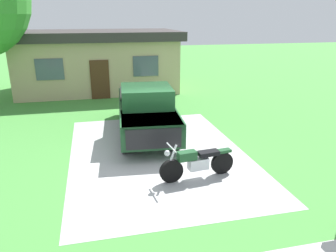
% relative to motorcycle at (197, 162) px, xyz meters
% --- Properties ---
extents(ground_plane, '(80.00, 80.00, 0.00)m').
position_rel_motorcycle_xyz_m(ground_plane, '(-0.72, 1.90, -0.47)').
color(ground_plane, '#48933F').
extents(driveway_pad, '(5.64, 8.05, 0.01)m').
position_rel_motorcycle_xyz_m(driveway_pad, '(-0.72, 1.90, -0.47)').
color(driveway_pad, '#B2B2B2').
rests_on(driveway_pad, ground).
extents(motorcycle, '(2.21, 0.70, 1.09)m').
position_rel_motorcycle_xyz_m(motorcycle, '(0.00, 0.00, 0.00)').
color(motorcycle, black).
rests_on(motorcycle, ground).
extents(pickup_truck, '(2.45, 5.76, 1.90)m').
position_rel_motorcycle_xyz_m(pickup_truck, '(-0.75, 4.06, 0.48)').
color(pickup_truck, black).
rests_on(pickup_truck, ground).
extents(neighbor_house, '(9.60, 5.60, 3.50)m').
position_rel_motorcycle_xyz_m(neighbor_house, '(-2.27, 12.52, 1.32)').
color(neighbor_house, tan).
rests_on(neighbor_house, ground).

